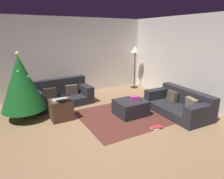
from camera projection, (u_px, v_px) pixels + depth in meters
ground_plane at (105, 132)px, 4.27m from camera, size 6.40×6.40×0.00m
rear_partition at (62, 57)px, 6.52m from camera, size 6.40×0.12×2.60m
corner_partition at (206, 63)px, 5.38m from camera, size 0.12×6.40×2.60m
couch_left at (62, 95)px, 5.91m from camera, size 1.75×0.99×0.75m
couch_right at (180, 104)px, 5.23m from camera, size 1.01×1.79×0.63m
ottoman at (131, 108)px, 5.14m from camera, size 0.77×0.69×0.40m
gift_box at (135, 98)px, 5.07m from camera, size 0.28×0.22×0.12m
tv_remote at (130, 98)px, 5.22m from camera, size 0.08×0.17×0.02m
christmas_tree at (21, 83)px, 4.71m from camera, size 1.06×1.06×1.69m
side_table at (61, 110)px, 4.85m from camera, size 0.52×0.44×0.52m
laptop at (61, 98)px, 4.71m from camera, size 0.38×0.38×0.16m
book_stack at (157, 127)px, 4.44m from camera, size 0.28×0.20×0.06m
corner_lamp at (135, 52)px, 7.33m from camera, size 0.36×0.36×1.62m
area_rug at (130, 114)px, 5.20m from camera, size 2.60×2.00×0.01m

